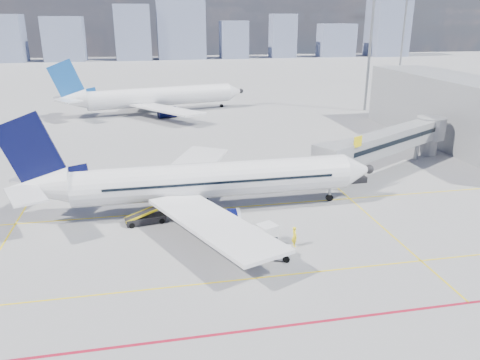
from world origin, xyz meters
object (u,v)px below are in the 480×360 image
(ramp_worker, at_px, (294,236))
(main_aircraft, at_px, (199,181))
(baggage_tug, at_px, (275,249))
(second_aircraft, at_px, (153,97))
(cargo_dolly, at_px, (259,236))
(belt_loader, at_px, (147,218))

(ramp_worker, bearing_deg, main_aircraft, 32.90)
(main_aircraft, bearing_deg, baggage_tug, -66.21)
(second_aircraft, distance_m, cargo_dolly, 62.40)
(main_aircraft, height_order, second_aircraft, second_aircraft)
(baggage_tug, bearing_deg, ramp_worker, 57.96)
(main_aircraft, xyz_separation_m, cargo_dolly, (4.09, -8.75, -2.20))
(second_aircraft, bearing_deg, belt_loader, -105.07)
(baggage_tug, height_order, belt_loader, belt_loader)
(main_aircraft, relative_size, baggage_tug, 14.07)
(cargo_dolly, height_order, belt_loader, belt_loader)
(main_aircraft, relative_size, ramp_worker, 20.29)
(baggage_tug, bearing_deg, belt_loader, 158.28)
(second_aircraft, relative_size, ramp_worker, 21.50)
(main_aircraft, relative_size, belt_loader, 6.80)
(belt_loader, bearing_deg, cargo_dolly, -46.57)
(baggage_tug, xyz_separation_m, ramp_worker, (2.19, 1.72, 0.14))
(main_aircraft, distance_m, baggage_tug, 12.16)
(cargo_dolly, relative_size, ramp_worker, 2.06)
(baggage_tug, height_order, cargo_dolly, cargo_dolly)
(baggage_tug, bearing_deg, second_aircraft, 117.18)
(second_aircraft, bearing_deg, cargo_dolly, -96.23)
(second_aircraft, distance_m, ramp_worker, 63.22)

